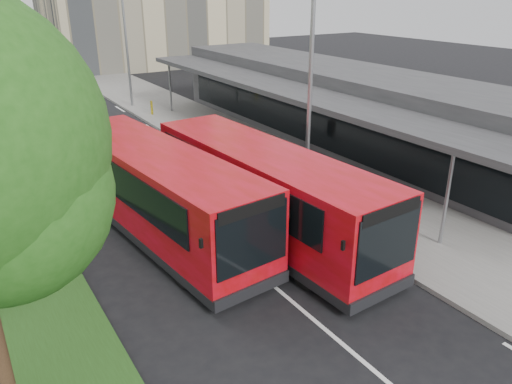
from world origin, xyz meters
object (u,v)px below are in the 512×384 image
Objects in this scene: car_far at (7,66)px; bollard at (152,108)px; litter_bin at (250,143)px; lamp_post_near at (308,84)px; bus_main at (265,192)px; bus_second at (158,192)px; lamp_post_far at (125,38)px; car_near at (44,70)px.

bollard is at bearing -67.68° from car_far.
lamp_post_near is at bearing -103.88° from litter_bin.
bollard is at bearing 77.69° from bus_main.
car_far is at bearing 83.71° from bus_second.
bus_main is 3.60m from bus_second.
bus_main is (-2.53, -21.13, -3.19)m from lamp_post_far.
car_far is (-6.76, 35.15, 0.03)m from litter_bin.
lamp_post_far is 2.07× the size of car_near.
car_far is at bearing 103.12° from lamp_post_far.
bus_main is 12.94× the size of litter_bin.
lamp_post_near is 2.21× the size of car_far.
lamp_post_far is at bearing -101.54° from car_near.
lamp_post_near is at bearing 20.82° from bus_main.
bus_main is 0.99× the size of bus_second.
car_far is at bearing 96.94° from lamp_post_near.
bus_second is 12.03× the size of bollard.
bus_second is 13.01× the size of litter_bin.
lamp_post_near is 4.22m from bus_main.
bus_main is 18.13m from bollard.
bus_second is (-3.04, 1.94, -0.00)m from bus_main.
lamp_post_near reaches higher than bus_main.
car_near is (2.98, 36.02, -0.87)m from bus_second.
bus_main is 11.97× the size of bollard.
bollard is 0.23× the size of car_near.
lamp_post_near is 6.46m from bus_second.
car_far reaches higher than litter_bin.
lamp_post_near is 8.08m from litter_bin.
bus_main is at bearing -99.00° from bollard.
bus_second is at bearing -106.17° from lamp_post_far.
car_far is (-2.57, 43.01, -0.94)m from bus_main.
bus_main reaches higher than car_far.
car_near is 5.64m from car_far.
car_near is (-2.89, 20.07, 0.06)m from bollard.
lamp_post_far is 9.69× the size of litter_bin.
bus_second reaches higher than car_far.
bus_second is at bearing 171.74° from lamp_post_near.
car_near is at bearing 79.64° from bus_second.
car_far is at bearing 100.88° from litter_bin.
bollard is at bearing -102.08° from car_near.
car_near is (-2.59, 36.82, -4.06)m from lamp_post_near.
car_near is at bearing 98.04° from litter_bin.
car_far is (-5.10, 41.87, -4.12)m from lamp_post_near.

